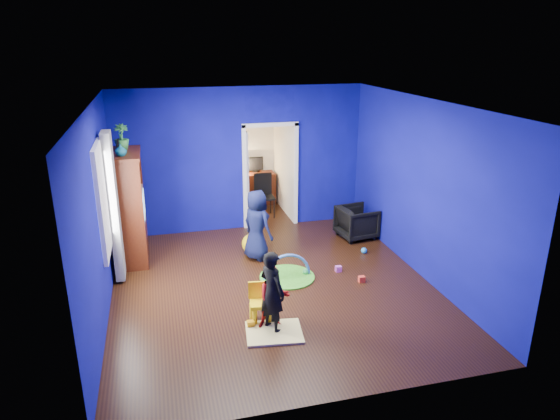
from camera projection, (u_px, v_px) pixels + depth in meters
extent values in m
cube|color=black|center=(273.00, 287.00, 7.99)|extent=(5.00, 5.50, 0.01)
cube|color=white|center=(272.00, 104.00, 7.04)|extent=(5.00, 5.50, 0.01)
cube|color=#0A0B73|center=(241.00, 160.00, 10.03)|extent=(5.00, 0.02, 2.90)
cube|color=#0A0B73|center=(337.00, 284.00, 4.99)|extent=(5.00, 0.02, 2.90)
cube|color=#0A0B73|center=(98.00, 215.00, 6.93)|extent=(0.02, 5.50, 2.90)
cube|color=#0A0B73|center=(422.00, 189.00, 8.09)|extent=(0.02, 5.50, 2.90)
imported|color=black|center=(357.00, 222.00, 9.88)|extent=(0.79, 0.77, 0.64)
imported|color=black|center=(272.00, 292.00, 6.64)|extent=(0.45, 0.50, 1.16)
imported|color=#0E1235|center=(257.00, 225.00, 8.82)|extent=(0.68, 0.75, 1.28)
imported|color=red|center=(274.00, 298.00, 6.75)|extent=(0.46, 0.37, 0.90)
imported|color=#0D6469|center=(121.00, 150.00, 8.06)|extent=(0.24, 0.24, 0.20)
imported|color=#308438|center=(121.00, 137.00, 8.50)|extent=(0.28, 0.28, 0.44)
cube|color=#3F100A|center=(128.00, 207.00, 8.69)|extent=(0.58, 1.14, 1.96)
cube|color=silver|center=(130.00, 205.00, 8.69)|extent=(0.46, 0.70, 0.54)
cube|color=#F2E07A|center=(274.00, 332.00, 6.73)|extent=(0.82, 0.69, 0.03)
sphere|color=yellow|center=(252.00, 244.00, 9.19)|extent=(0.37, 0.37, 0.37)
cube|color=yellow|center=(260.00, 305.00, 6.96)|extent=(0.32, 0.32, 0.50)
cylinder|color=#309221|center=(287.00, 277.00, 8.30)|extent=(0.92, 0.92, 0.02)
torus|color=#3F8CD8|center=(287.00, 276.00, 8.30)|extent=(0.82, 0.09, 0.82)
cube|color=white|center=(101.00, 200.00, 7.22)|extent=(0.03, 0.95, 1.55)
cube|color=slate|center=(114.00, 207.00, 7.85)|extent=(0.14, 0.42, 2.40)
cube|color=white|center=(270.00, 177.00, 10.30)|extent=(1.16, 0.10, 2.10)
cube|color=#3D140A|center=(256.00, 188.00, 11.90)|extent=(0.88, 0.44, 0.75)
cube|color=black|center=(255.00, 164.00, 11.83)|extent=(0.40, 0.05, 0.32)
sphere|color=#FFD88C|center=(243.00, 166.00, 11.71)|extent=(0.14, 0.14, 0.14)
cube|color=black|center=(265.00, 197.00, 11.00)|extent=(0.40, 0.40, 0.92)
cube|color=white|center=(254.00, 118.00, 11.47)|extent=(0.88, 0.24, 0.04)
cube|color=red|center=(362.00, 279.00, 8.14)|extent=(0.10, 0.08, 0.10)
sphere|color=#2489CE|center=(364.00, 250.00, 9.23)|extent=(0.11, 0.11, 0.11)
cube|color=#F8A50D|center=(251.00, 324.00, 6.86)|extent=(0.10, 0.08, 0.10)
sphere|color=green|center=(306.00, 272.00, 8.39)|extent=(0.11, 0.11, 0.11)
cube|color=#C349B5|center=(338.00, 269.00, 8.50)|extent=(0.10, 0.08, 0.10)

